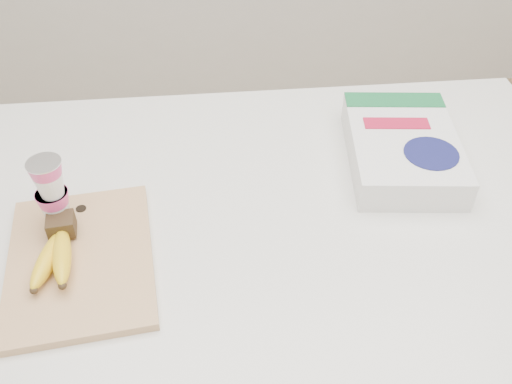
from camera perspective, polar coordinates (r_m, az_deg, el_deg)
room at (r=0.90m, az=2.98°, el=15.98°), size 4.00×4.00×4.00m
table at (r=1.49m, az=1.79°, el=-15.47°), size 1.30×0.87×0.98m
cutting_board at (r=1.05m, az=-17.13°, el=-6.54°), size 0.28×0.36×0.02m
bananas at (r=1.04m, az=-19.35°, el=-5.58°), size 0.08×0.17×0.05m
yogurt_stack at (r=1.07m, az=-19.80°, el=0.12°), size 0.06×0.06×0.14m
cereal_box at (r=1.24m, az=14.42°, el=4.30°), size 0.25×0.34×0.07m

